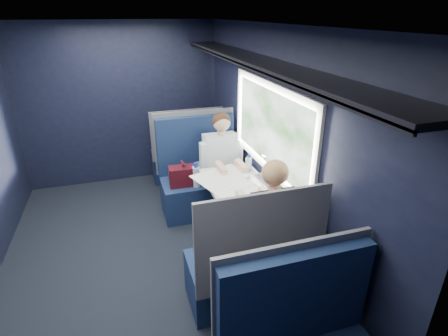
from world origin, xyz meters
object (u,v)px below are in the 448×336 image
object	(u,v)px
seat_bay_far	(249,266)
woman	(270,220)
cup	(249,162)
bottle_small	(249,163)
laptop	(269,175)
man	(223,161)
seat_bay_near	(199,180)
seat_row_front	(186,154)
table	(236,191)

from	to	relation	value
seat_bay_far	woman	size ratio (longest dim) A/B	0.95
cup	bottle_small	bearing A→B (deg)	-108.73
laptop	man	bearing A→B (deg)	111.66
cup	seat_bay_near	bearing A→B (deg)	137.61
laptop	seat_row_front	bearing A→B (deg)	106.44
table	seat_bay_near	size ratio (longest dim) A/B	0.79
man	cup	bearing A→B (deg)	-50.60
laptop	woman	bearing A→B (deg)	-112.76
seat_bay_far	cup	bearing A→B (deg)	69.64
seat_bay_near	table	bearing A→B (deg)	-77.41
seat_bay_far	woman	distance (m)	0.43
man	bottle_small	size ratio (longest dim) A/B	6.77
woman	bottle_small	distance (m)	1.03
seat_bay_near	bottle_small	xyz separation A→B (m)	(0.45, -0.56, 0.40)
table	seat_row_front	size ratio (longest dim) A/B	0.86
man	cup	distance (m)	0.37
table	cup	xyz separation A→B (m)	(0.30, 0.42, 0.12)
seat_row_front	cup	world-z (taller)	seat_row_front
laptop	seat_bay_near	bearing A→B (deg)	121.61
seat_bay_near	seat_row_front	bearing A→B (deg)	89.31
woman	bottle_small	world-z (taller)	woman
laptop	bottle_small	bearing A→B (deg)	106.22
seat_row_front	man	xyz separation A→B (m)	(0.25, -1.10, 0.31)
cup	seat_row_front	bearing A→B (deg)	109.21
seat_row_front	man	distance (m)	1.17
bottle_small	laptop	bearing A→B (deg)	-73.78
seat_bay_near	laptop	bearing A→B (deg)	-58.39
bottle_small	cup	distance (m)	0.13
man	laptop	distance (m)	0.78
seat_bay_near	man	size ratio (longest dim) A/B	0.95
seat_bay_near	woman	world-z (taller)	woman
seat_bay_far	man	xyz separation A→B (m)	(0.25, 1.57, 0.30)
table	bottle_small	bearing A→B (deg)	49.65
seat_row_front	woman	xyz separation A→B (m)	(0.25, -2.50, 0.32)
seat_bay_far	man	bearing A→B (deg)	80.97
man	cup	xyz separation A→B (m)	(0.23, -0.28, 0.07)
man	woman	xyz separation A→B (m)	(0.00, -1.41, 0.01)
seat_bay_far	laptop	distance (m)	1.08
seat_bay_far	seat_row_front	distance (m)	2.67
laptop	cup	xyz separation A→B (m)	(-0.06, 0.44, -0.02)
man	bottle_small	bearing A→B (deg)	-64.09
bottle_small	cup	bearing A→B (deg)	71.27
seat_bay_near	seat_row_front	xyz separation A→B (m)	(0.01, 0.93, -0.01)
table	woman	size ratio (longest dim) A/B	0.76
table	woman	world-z (taller)	woman
seat_bay_near	seat_bay_far	size ratio (longest dim) A/B	1.00
seat_row_front	woman	bearing A→B (deg)	-84.30
seat_bay_near	seat_row_front	distance (m)	0.93
table	bottle_small	xyz separation A→B (m)	(0.26, 0.30, 0.16)
seat_bay_far	man	distance (m)	1.62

